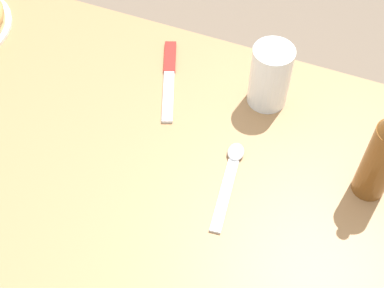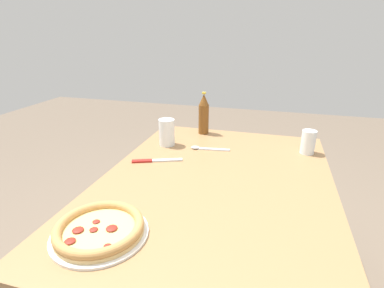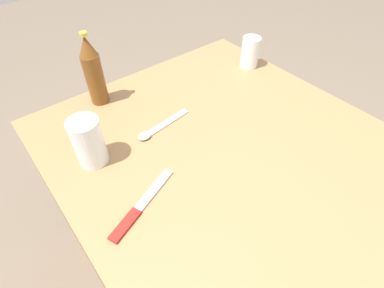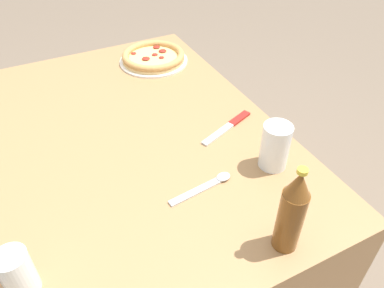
{
  "view_description": "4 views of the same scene",
  "coord_description": "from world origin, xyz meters",
  "views": [
    {
      "loc": [
        -0.46,
        0.42,
        1.55
      ],
      "look_at": [
        -0.24,
        -0.13,
        0.76
      ],
      "focal_mm": 50.0,
      "sensor_mm": 36.0,
      "label": 1
    },
    {
      "loc": [
        1.05,
        0.2,
        1.28
      ],
      "look_at": [
        -0.18,
        -0.15,
        0.79
      ],
      "focal_mm": 28.0,
      "sensor_mm": 36.0,
      "label": 2
    },
    {
      "loc": [
        0.28,
        -0.46,
        1.33
      ],
      "look_at": [
        -0.18,
        -0.09,
        0.75
      ],
      "focal_mm": 28.0,
      "sensor_mm": 36.0,
      "label": 3
    },
    {
      "loc": [
        -0.94,
        0.25,
        1.46
      ],
      "look_at": [
        -0.23,
        -0.11,
        0.8
      ],
      "focal_mm": 35.0,
      "sensor_mm": 36.0,
      "label": 4
    }
  ],
  "objects": [
    {
      "name": "spoon",
      "position": [
        -0.32,
        -0.12,
        0.72
      ],
      "size": [
        0.05,
        0.2,
        0.01
      ],
      "color": "silver",
      "rests_on": "table"
    },
    {
      "name": "table",
      "position": [
        0.0,
        0.0,
        0.36
      ],
      "size": [
        1.28,
        0.92,
        0.72
      ],
      "color": "#997047",
      "rests_on": "ground_plane"
    },
    {
      "name": "knife",
      "position": [
        -0.12,
        -0.31,
        0.72
      ],
      "size": [
        0.11,
        0.22,
        0.01
      ],
      "color": "maroon",
      "rests_on": "table"
    },
    {
      "name": "glass_red_wine",
      "position": [
        -0.41,
        0.37,
        0.77
      ],
      "size": [
        0.07,
        0.07,
        0.12
      ],
      "color": "white",
      "rests_on": "table"
    },
    {
      "name": "beer_bottle",
      "position": [
        -0.56,
        -0.18,
        0.83
      ],
      "size": [
        0.06,
        0.06,
        0.24
      ],
      "color": "brown",
      "rests_on": "table"
    },
    {
      "name": "ground_plane",
      "position": [
        0.0,
        0.0,
        0.0
      ],
      "size": [
        8.0,
        8.0,
        0.0
      ],
      "primitive_type": "plane",
      "color": "#6B5B4C"
    },
    {
      "name": "glass_orange_juice",
      "position": [
        -0.33,
        -0.32,
        0.78
      ],
      "size": [
        0.08,
        0.08,
        0.14
      ],
      "color": "white",
      "rests_on": "table"
    }
  ]
}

